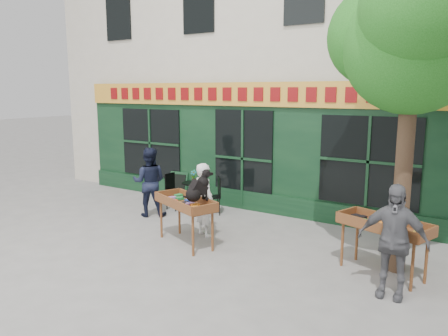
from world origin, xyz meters
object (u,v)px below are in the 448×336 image
Objects in this scene: man_right at (393,241)px; bistro_table at (194,191)px; book_cart_right at (384,228)px; dog at (198,185)px; book_cart_center at (185,205)px; man_left at (149,182)px; woman at (204,200)px.

bistro_table is (-5.34, 2.16, -0.33)m from man_right.
dog is at bearing -150.32° from book_cart_right.
book_cart_center is at bearing -166.19° from dog.
dog is 2.78m from bistro_table.
book_cart_right is 5.76m from man_left.
book_cart_right is at bearing 143.03° from man_left.
man_right is (3.67, -0.07, -0.41)m from dog.
book_cart_center is 3.77m from book_cart_right.
dog is at bearing 13.81° from book_cart_center.
man_left reaches higher than dog.
bistro_table is at bearing 144.80° from book_cart_center.
man_left is at bearing 175.23° from dog.
man_left is at bearing -127.87° from bistro_table.
woman is (0.00, 0.65, -0.03)m from book_cart_center.
book_cart_center is 2.45m from bistro_table.
book_cart_center is at bearing 118.61° from man_left.
dog is at bearing 121.40° from man_left.
man_left is (-2.02, 0.49, 0.07)m from woman.
dog is at bearing 138.50° from woman.
book_cart_center is at bearing 111.94° from woman.
man_right reaches higher than book_cart_right.
man_left is (-6.04, 1.26, -0.02)m from man_right.
man_left reaches higher than book_cart_right.
book_cart_center is 0.59m from dog.
woman is at bearing -46.54° from bistro_table.
book_cart_right is (3.72, -0.02, 0.03)m from woman.
dog is at bearing 177.17° from man_right.
book_cart_center and book_cart_right have the same top height.
man_left is (-2.37, 1.19, -0.43)m from dog.
man_right is 2.31× the size of bistro_table.
man_right is at bearing 136.32° from man_left.
man_right is (4.02, -0.77, 0.09)m from woman.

